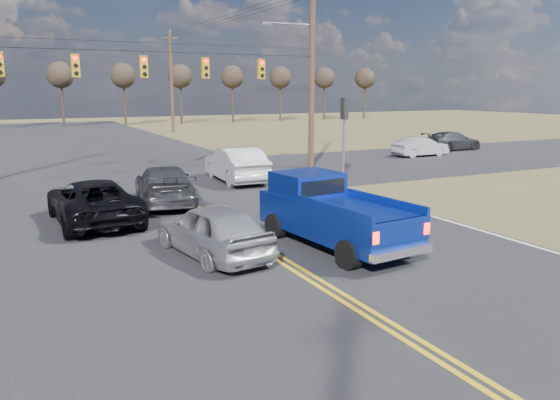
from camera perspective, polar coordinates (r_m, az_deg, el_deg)
name	(u,v)px	position (r m, az deg, el deg)	size (l,w,h in m)	color
ground	(366,313)	(10.96, 8.96, -11.60)	(160.00, 160.00, 0.00)	brown
road_main	(202,212)	(19.58, -8.17, -1.24)	(14.00, 120.00, 0.02)	#28282B
road_cross	(149,179)	(27.17, -13.51, 2.12)	(120.00, 12.00, 0.02)	#28282B
signal_gantry	(156,72)	(26.75, -12.85, 12.90)	(19.60, 4.83, 10.00)	#473323
utility_poles	(149,68)	(25.87, -13.54, 13.29)	(19.60, 58.32, 10.00)	#473323
treeline	(110,65)	(35.65, -17.32, 13.28)	(87.00, 117.80, 7.40)	#33261C
pickup_truck	(331,213)	(15.05, 5.39, -1.37)	(2.46, 5.30, 1.93)	black
silver_suv	(213,229)	(14.26, -7.04, -3.07)	(1.67, 4.15, 1.41)	gray
black_suv	(93,201)	(18.64, -18.94, -0.14)	(2.38, 5.17, 1.44)	black
white_car_queue	(236,164)	(25.72, -4.62, 3.73)	(1.73, 4.97, 1.64)	silver
dgrey_car_queue	(164,185)	(21.08, -11.98, 1.54)	(2.03, 4.99, 1.45)	#37373C
cross_car_east_near	(420,147)	(36.56, 14.45, 5.40)	(3.82, 1.33, 1.26)	#B2B5BA
cross_car_east_far	(452,141)	(40.91, 17.53, 5.90)	(4.64, 1.89, 1.35)	#303135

